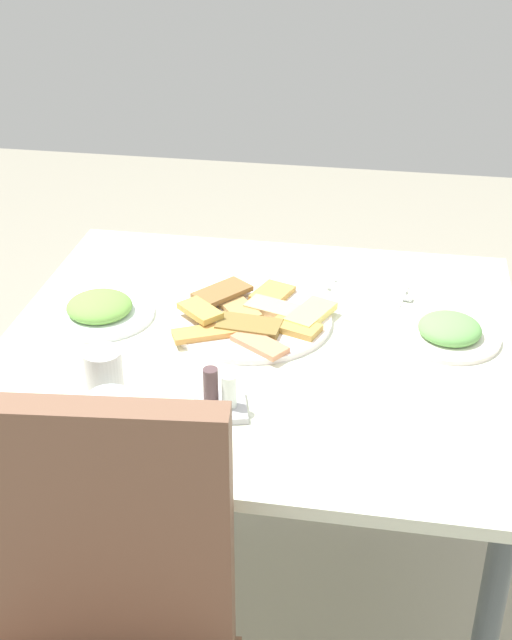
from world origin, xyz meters
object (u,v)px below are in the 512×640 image
pide_platter (253,318)px  soda_can (105,382)px  salad_plate_greens (450,331)px  condiment_caddy (220,399)px  salad_plate_rice (100,309)px  paper_napkin (370,290)px  drinking_glass (112,424)px  spoon (369,293)px  dining_table (259,374)px  fork (370,285)px

pide_platter → soda_can: bearing=60.4°
salad_plate_greens → condiment_caddy: size_ratio=1.83×
salad_plate_rice → paper_napkin: 0.58m
condiment_caddy → salad_plate_greens: bearing=-141.8°
salad_plate_rice → drinking_glass: drinking_glass is taller
pide_platter → drinking_glass: (0.15, 0.44, 0.04)m
pide_platter → salad_plate_rice: salad_plate_rice is taller
spoon → condiment_caddy: condiment_caddy is taller
dining_table → drinking_glass: bearing=65.0°
pide_platter → condiment_caddy: bearing=89.2°
pide_platter → paper_napkin: bearing=-141.6°
salad_plate_greens → drinking_glass: size_ratio=1.94×
salad_plate_greens → paper_napkin: 0.24m
pide_platter → soda_can: (0.20, 0.35, 0.05)m
fork → drinking_glass: bearing=72.7°
drinking_glass → spoon: (-0.38, -0.61, -0.05)m
drinking_glass → spoon: size_ratio=0.56×
drinking_glass → dining_table: bearing=-115.0°
salad_plate_greens → drinking_glass: (0.54, 0.45, 0.04)m
condiment_caddy → fork: bearing=-114.5°
paper_napkin → condiment_caddy: 0.54m
dining_table → pide_platter: size_ratio=3.02×
drinking_glass → spoon: bearing=-122.0°
drinking_glass → paper_napkin: (-0.38, -0.62, -0.05)m
soda_can → spoon: soda_can is taller
salad_plate_rice → drinking_glass: (-0.16, 0.42, 0.04)m
drinking_glass → fork: (-0.38, -0.64, -0.05)m
pide_platter → salad_plate_greens: salad_plate_greens is taller
soda_can → condiment_caddy: bearing=-169.5°
dining_table → fork: 0.34m
salad_plate_greens → drinking_glass: drinking_glass is taller
paper_napkin → fork: fork is taller
soda_can → condiment_caddy: (-0.19, -0.04, -0.04)m
pide_platter → spoon: pide_platter is taller
fork → spoon: (0.00, 0.04, 0.00)m
soda_can → fork: soda_can is taller
drinking_glass → condiment_caddy: drinking_glass is taller
dining_table → condiment_caddy: size_ratio=9.22×
paper_napkin → drinking_glass: bearing=58.8°
pide_platter → paper_napkin: pide_platter is taller
salad_plate_rice → soda_can: bearing=110.7°
condiment_caddy → soda_can: bearing=10.5°
pide_platter → soda_can: 0.40m
drinking_glass → condiment_caddy: size_ratio=0.95×
dining_table → salad_plate_rice: size_ratio=4.54×
drinking_glass → fork: drinking_glass is taller
salad_plate_greens → fork: salad_plate_greens is taller
pide_platter → salad_plate_rice: size_ratio=1.50×
dining_table → spoon: bearing=-131.5°
pide_platter → fork: bearing=-138.9°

